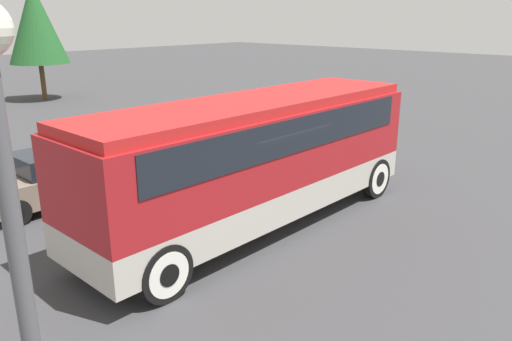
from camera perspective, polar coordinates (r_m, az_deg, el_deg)
name	(u,v)px	position (r m, az deg, el deg)	size (l,w,h in m)	color
ground_plane	(256,225)	(12.18, 0.00, -6.23)	(120.00, 120.00, 0.00)	#38383A
tour_bus	(259,150)	(11.63, 0.32, 2.31)	(9.21, 2.50, 3.08)	#B7B2A8
parked_car_near	(190,125)	(19.98, -7.51, 5.15)	(4.65, 1.88, 1.39)	#BCBCC1
parked_car_mid	(70,174)	(14.55, -20.51, -0.36)	(4.62, 1.80, 1.45)	#7A6B5B
lamp_post	(11,212)	(4.54, -26.23, -4.25)	(0.44, 0.44, 5.01)	#515156
tree_right	(36,23)	(32.45, -23.87, 15.14)	(3.35, 3.35, 6.70)	brown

